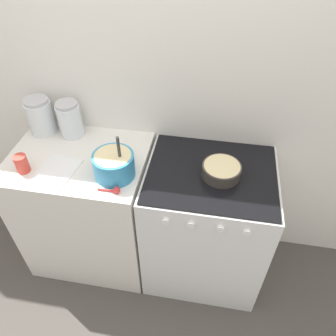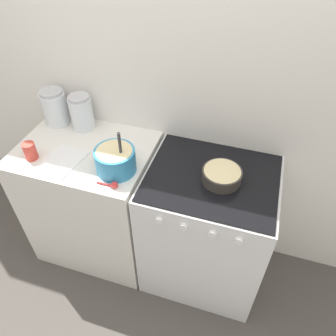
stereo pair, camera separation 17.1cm
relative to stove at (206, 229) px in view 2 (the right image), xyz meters
name	(u,v)px [view 2 (the right image)]	position (x,y,z in m)	size (l,w,h in m)	color
ground_plane	(137,290)	(-0.37, -0.30, -0.46)	(12.00, 12.00, 0.00)	#4C4742
wall_back	(164,88)	(-0.37, 0.32, 0.74)	(4.57, 0.05, 2.40)	white
countertop_cabinet	(95,201)	(-0.77, 0.00, 0.00)	(0.78, 0.59, 0.91)	silver
stove	(206,229)	(0.00, 0.00, 0.00)	(0.72, 0.61, 0.91)	silver
mixing_bowl	(115,159)	(-0.51, -0.10, 0.53)	(0.22, 0.22, 0.26)	#338CBF
baking_pan	(222,175)	(0.05, -0.01, 0.49)	(0.21, 0.21, 0.07)	#38332D
storage_jar_left	(55,109)	(-1.05, 0.20, 0.55)	(0.16, 0.16, 0.22)	silver
storage_jar_middle	(82,114)	(-0.87, 0.20, 0.55)	(0.14, 0.14, 0.22)	silver
tin_can	(30,151)	(-1.00, -0.16, 0.51)	(0.07, 0.07, 0.10)	#CC3F33
recipe_page	(61,161)	(-0.83, -0.14, 0.46)	(0.23, 0.28, 0.01)	white
measuring_spoon	(112,185)	(-0.47, -0.23, 0.47)	(0.12, 0.04, 0.04)	red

